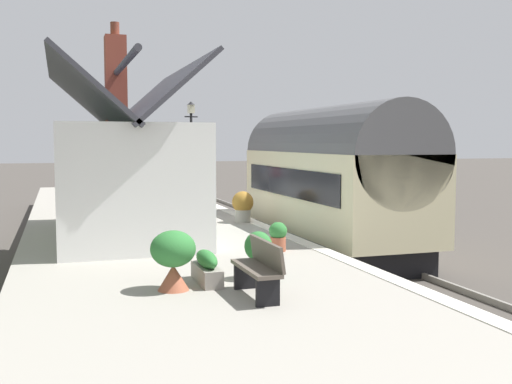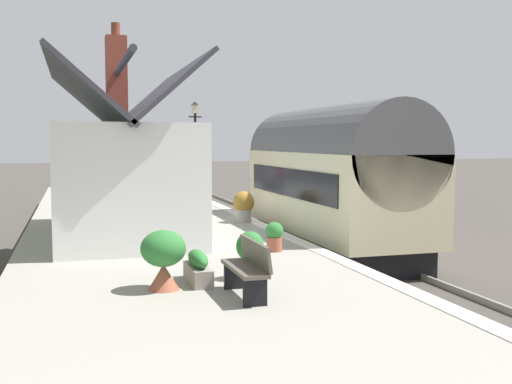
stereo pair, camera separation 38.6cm
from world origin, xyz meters
name	(u,v)px [view 1 (the left image)]	position (x,y,z in m)	size (l,w,h in m)	color
ground_plane	(288,248)	(0.00, 0.00, 0.00)	(160.00, 160.00, 0.00)	#423D38
platform	(148,241)	(0.00, 4.31, 0.45)	(32.00, 6.63, 0.90)	gray
platform_edge_coping	(251,221)	(0.00, 1.18, 0.91)	(32.00, 0.36, 0.02)	beige
rail_near	(335,243)	(0.00, -1.62, 0.07)	(52.00, 0.08, 0.14)	gray
rail_far	(293,246)	(0.00, -0.18, 0.07)	(52.00, 0.08, 0.14)	gray
train	(331,179)	(-1.19, -0.90, 2.21)	(8.24, 2.73, 4.32)	black
station_building	(123,175)	(-1.67, 5.14, 2.46)	(7.07, 3.49, 5.61)	white
bench_mid_platform	(259,267)	(-8.64, 3.78, 1.38)	(1.40, 0.44, 0.88)	brown
bench_by_lamp	(127,184)	(10.49, 3.75, 1.38)	(1.42, 0.49, 0.88)	brown
planter_edge_far	(243,205)	(-0.22, 1.52, 1.41)	(0.64, 0.64, 0.95)	gray
planter_bench_right	(258,255)	(-7.44, 3.40, 1.32)	(0.49, 0.49, 0.84)	teal
planter_under_sign	(278,236)	(-5.03, 2.15, 1.25)	(0.40, 0.40, 0.67)	#9E5138
planter_by_door	(173,256)	(-7.80, 4.97, 1.46)	(0.74, 0.74, 0.97)	#9E5138
planter_edge_near	(207,268)	(-7.48, 4.34, 1.17)	(1.10, 0.32, 0.55)	gray
planter_bench_left	(174,187)	(10.54, 1.61, 1.18)	(0.83, 0.32, 0.59)	#9E5138
planter_corner_building	(152,182)	(11.97, 2.42, 1.36)	(0.50, 0.50, 0.82)	black
lamp_post_platform	(191,133)	(5.46, 1.86, 3.61)	(0.32, 0.50, 3.91)	black
station_sign_board	(203,176)	(3.51, 1.87, 2.09)	(0.96, 0.06, 1.57)	black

